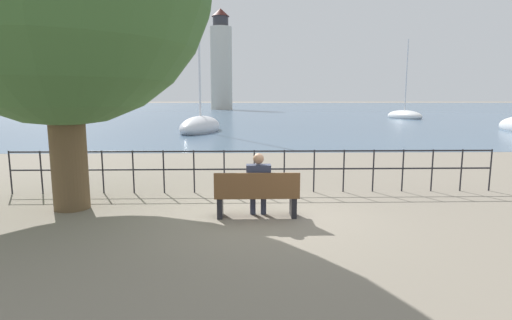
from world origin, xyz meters
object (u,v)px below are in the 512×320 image
(park_bench, at_px, (257,196))
(harbor_lighthouse, at_px, (221,63))
(sailboat_3, at_px, (404,116))
(seated_person_left, at_px, (258,182))
(sailboat_2, at_px, (201,127))

(park_bench, bearing_deg, harbor_lighthouse, 93.76)
(park_bench, relative_size, sailboat_3, 0.17)
(seated_person_left, relative_size, harbor_lighthouse, 0.05)
(park_bench, height_order, sailboat_3, sailboat_3)
(sailboat_3, bearing_deg, harbor_lighthouse, 103.05)
(seated_person_left, bearing_deg, sailboat_2, 99.29)
(seated_person_left, height_order, sailboat_2, sailboat_2)
(sailboat_3, xyz_separation_m, harbor_lighthouse, (-25.00, 46.32, 10.30))
(sailboat_2, relative_size, harbor_lighthouse, 0.48)
(park_bench, height_order, sailboat_2, sailboat_2)
(harbor_lighthouse, bearing_deg, sailboat_2, -87.96)
(seated_person_left, relative_size, sailboat_3, 0.13)
(sailboat_2, height_order, sailboat_3, sailboat_2)
(seated_person_left, bearing_deg, harbor_lighthouse, 93.78)
(park_bench, xyz_separation_m, harbor_lighthouse, (-5.74, 87.36, 10.21))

